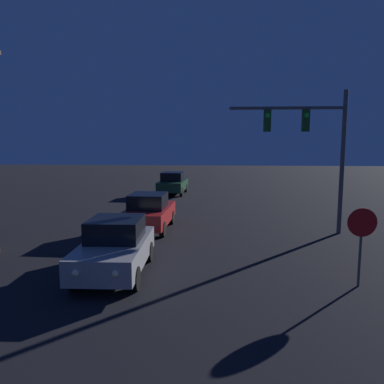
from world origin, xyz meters
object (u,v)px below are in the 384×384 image
at_px(car_mid, 149,212).
at_px(traffic_signal_mast, 313,139).
at_px(car_near, 115,247).
at_px(car_far, 173,183).
at_px(stop_sign, 362,232).

distance_m(car_mid, traffic_signal_mast, 7.63).
distance_m(car_near, car_mid, 5.51).
height_order(car_far, stop_sign, stop_sign).
distance_m(car_near, car_far, 16.78).
xyz_separation_m(car_near, stop_sign, (6.80, -0.59, 0.70)).
xyz_separation_m(car_mid, traffic_signal_mast, (6.94, -0.13, 3.17)).
xyz_separation_m(car_near, traffic_signal_mast, (6.96, 5.38, 3.17)).
distance_m(car_mid, stop_sign, 9.14).
bearing_deg(traffic_signal_mast, stop_sign, -91.50).
bearing_deg(traffic_signal_mast, car_mid, 178.96).
height_order(car_near, stop_sign, stop_sign).
bearing_deg(traffic_signal_mast, car_near, -142.27).
distance_m(car_mid, car_far, 11.27).
relative_size(car_mid, car_far, 0.99).
bearing_deg(car_far, car_near, -86.17).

